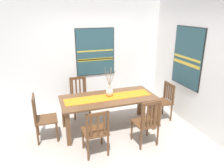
% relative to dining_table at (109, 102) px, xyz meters
% --- Properties ---
extents(ground_plane, '(6.40, 6.40, 0.03)m').
position_rel_dining_table_xyz_m(ground_plane, '(-0.01, -0.58, -0.64)').
color(ground_plane, '#B2A89E').
extents(wall_back, '(6.40, 0.12, 2.70)m').
position_rel_dining_table_xyz_m(wall_back, '(-0.01, 1.28, 0.72)').
color(wall_back, white).
rests_on(wall_back, ground_plane).
extents(wall_side, '(0.12, 6.40, 2.70)m').
position_rel_dining_table_xyz_m(wall_side, '(1.85, -0.58, 0.72)').
color(wall_side, white).
rests_on(wall_side, ground_plane).
extents(dining_table, '(1.98, 0.88, 0.72)m').
position_rel_dining_table_xyz_m(dining_table, '(0.00, 0.00, 0.00)').
color(dining_table, brown).
rests_on(dining_table, ground_plane).
extents(table_runner, '(1.82, 0.36, 0.01)m').
position_rel_dining_table_xyz_m(table_runner, '(0.00, -0.00, 0.10)').
color(table_runner, orange).
rests_on(table_runner, dining_table).
extents(centerpiece_vase, '(0.19, 0.30, 0.67)m').
position_rel_dining_table_xyz_m(centerpiece_vase, '(0.04, 0.04, 0.22)').
color(centerpiece_vase, silver).
rests_on(centerpiece_vase, dining_table).
extents(chair_0, '(0.43, 0.43, 0.88)m').
position_rel_dining_table_xyz_m(chair_0, '(-0.49, -0.78, -0.16)').
color(chair_0, brown).
rests_on(chair_0, ground_plane).
extents(chair_1, '(0.42, 0.42, 0.87)m').
position_rel_dining_table_xyz_m(chair_1, '(1.34, -0.01, -0.16)').
color(chair_1, brown).
rests_on(chair_1, ground_plane).
extents(chair_2, '(0.45, 0.45, 0.95)m').
position_rel_dining_table_xyz_m(chair_2, '(0.49, -0.81, -0.13)').
color(chair_2, brown).
rests_on(chair_2, ground_plane).
extents(chair_3, '(0.43, 0.43, 0.94)m').
position_rel_dining_table_xyz_m(chair_3, '(-1.34, 0.00, -0.14)').
color(chair_3, brown).
rests_on(chair_3, ground_plane).
extents(chair_4, '(0.43, 0.43, 0.94)m').
position_rel_dining_table_xyz_m(chair_4, '(-0.47, 0.82, -0.14)').
color(chair_4, brown).
rests_on(chair_4, ground_plane).
extents(painting_on_back_wall, '(0.98, 0.05, 1.18)m').
position_rel_dining_table_xyz_m(painting_on_back_wall, '(0.05, 1.21, 0.83)').
color(painting_on_back_wall, black).
extents(painting_on_side_wall, '(0.05, 0.94, 1.31)m').
position_rel_dining_table_xyz_m(painting_on_side_wall, '(1.78, -0.12, 0.84)').
color(painting_on_side_wall, black).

